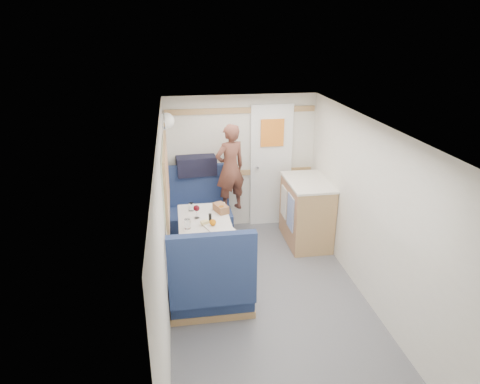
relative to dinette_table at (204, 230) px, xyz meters
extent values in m
plane|color=#515156|center=(0.65, -1.00, -0.57)|extent=(4.50, 4.50, 0.00)
plane|color=silver|center=(0.65, -1.00, 1.43)|extent=(4.50, 4.50, 0.00)
cube|color=silver|center=(0.65, 1.25, 0.43)|extent=(2.20, 0.02, 2.00)
cube|color=silver|center=(-0.45, -1.00, 0.43)|extent=(0.02, 4.50, 2.00)
cube|color=silver|center=(1.75, -1.00, 0.43)|extent=(0.02, 4.50, 2.00)
cube|color=#A7724B|center=(0.65, 1.23, 0.28)|extent=(2.15, 0.02, 0.08)
cube|color=#A7724B|center=(0.65, 1.23, 1.21)|extent=(2.15, 0.02, 0.08)
cube|color=#A6B297|center=(-0.43, 0.00, 0.68)|extent=(0.04, 1.30, 0.72)
cube|color=white|center=(1.10, 1.22, 0.36)|extent=(0.62, 0.04, 1.86)
cube|color=orange|center=(1.10, 1.19, 0.88)|extent=(0.34, 0.03, 0.40)
cylinder|color=silver|center=(0.88, 1.17, 0.38)|extent=(0.04, 0.10, 0.04)
cube|color=white|center=(0.00, 0.00, 0.13)|extent=(0.62, 0.92, 0.04)
cylinder|color=silver|center=(0.00, 0.00, -0.22)|extent=(0.08, 0.08, 0.66)
cylinder|color=silver|center=(0.00, 0.00, -0.55)|extent=(0.36, 0.36, 0.03)
cube|color=navy|center=(0.00, 0.80, -0.34)|extent=(0.88, 0.50, 0.45)
cube|color=navy|center=(0.00, 1.08, 0.08)|extent=(0.88, 0.10, 0.80)
cube|color=#A7724B|center=(0.00, 0.80, -0.53)|extent=(0.90, 0.52, 0.08)
cube|color=navy|center=(0.00, -0.80, -0.34)|extent=(0.88, 0.50, 0.45)
cube|color=navy|center=(0.00, -1.08, 0.08)|extent=(0.88, 0.10, 0.80)
cube|color=#A7724B|center=(0.00, -0.80, -0.53)|extent=(0.90, 0.52, 0.08)
cube|color=#A7724B|center=(0.00, 1.12, 0.31)|extent=(0.90, 0.14, 0.04)
sphere|color=white|center=(-0.39, 0.85, 1.18)|extent=(0.20, 0.20, 0.20)
cube|color=#A7724B|center=(1.47, 0.55, -0.12)|extent=(0.54, 0.90, 0.90)
cube|color=silver|center=(1.47, 0.55, 0.34)|extent=(0.56, 0.92, 0.03)
cube|color=#5972B2|center=(1.19, 0.37, -0.02)|extent=(0.01, 0.30, 0.48)
cube|color=silver|center=(1.19, 0.73, -0.02)|extent=(0.01, 0.28, 0.44)
imported|color=brown|center=(0.43, 0.83, 0.50)|extent=(0.53, 0.45, 1.23)
cube|color=black|center=(-0.02, 1.12, 0.47)|extent=(0.58, 0.32, 0.27)
cube|color=white|center=(0.17, -0.36, 0.16)|extent=(0.38, 0.43, 0.02)
sphere|color=orange|center=(0.08, -0.25, 0.21)|extent=(0.08, 0.08, 0.08)
cube|color=#EBD687|center=(0.00, -0.19, 0.19)|extent=(0.11, 0.09, 0.03)
cylinder|color=white|center=(-0.08, 0.02, 0.16)|extent=(0.06, 0.06, 0.01)
cylinder|color=white|center=(-0.08, 0.02, 0.21)|extent=(0.01, 0.01, 0.10)
sphere|color=#490711|center=(-0.08, 0.02, 0.28)|extent=(0.08, 0.08, 0.08)
cylinder|color=white|center=(-0.21, -0.25, 0.21)|extent=(0.07, 0.07, 0.12)
cylinder|color=silver|center=(-0.14, 0.25, 0.21)|extent=(0.06, 0.06, 0.10)
cylinder|color=#965315|center=(0.22, 0.10, 0.20)|extent=(0.06, 0.06, 0.10)
cylinder|color=black|center=(0.07, -0.09, 0.20)|extent=(0.04, 0.04, 0.10)
cube|color=brown|center=(0.22, 0.16, 0.20)|extent=(0.20, 0.26, 0.10)
camera|label=1|loc=(-0.29, -4.72, 2.36)|focal=32.00mm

